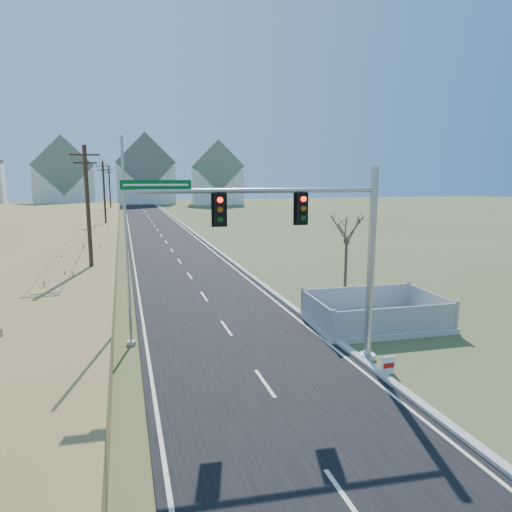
{
  "coord_description": "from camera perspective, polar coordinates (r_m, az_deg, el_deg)",
  "views": [
    {
      "loc": [
        -4.39,
        -15.95,
        7.0
      ],
      "look_at": [
        1.46,
        4.06,
        3.4
      ],
      "focal_mm": 32.0,
      "sensor_mm": 36.0,
      "label": 1
    }
  ],
  "objects": [
    {
      "name": "utility_pole_near",
      "position": [
        31.1,
        -20.22,
        4.92
      ],
      "size": [
        1.8,
        0.26,
        9.0
      ],
      "color": "#422D1E",
      "rests_on": "ground"
    },
    {
      "name": "road",
      "position": [
        66.46,
        -12.45,
        3.54
      ],
      "size": [
        8.0,
        180.0,
        0.06
      ],
      "primitive_type": "cube",
      "color": "black",
      "rests_on": "ground"
    },
    {
      "name": "condo_n",
      "position": [
        128.11,
        -13.65,
        9.79
      ],
      "size": [
        15.27,
        10.2,
        18.54
      ],
      "color": "silver",
      "rests_on": "ground"
    },
    {
      "name": "traffic_signal_mast",
      "position": [
        16.85,
        8.51,
        1.23
      ],
      "size": [
        9.26,
        1.11,
        7.39
      ],
      "rotation": [
        0.0,
        0.0,
        -0.08
      ],
      "color": "#9EA0A5",
      "rests_on": "ground"
    },
    {
      "name": "utility_pole_mid",
      "position": [
        61.03,
        -18.42,
        7.12
      ],
      "size": [
        1.8,
        0.26,
        9.0
      ],
      "color": "#422D1E",
      "rests_on": "ground"
    },
    {
      "name": "open_sign",
      "position": [
        17.46,
        16.21,
        -12.99
      ],
      "size": [
        0.53,
        0.07,
        0.66
      ],
      "rotation": [
        0.0,
        0.0,
        -0.0
      ],
      "color": "white",
      "rests_on": "ground"
    },
    {
      "name": "flagpole",
      "position": [
        19.45,
        -15.75,
        -1.13
      ],
      "size": [
        0.39,
        0.39,
        8.61
      ],
      "color": "#B7B5AD",
      "rests_on": "ground"
    },
    {
      "name": "utility_pole_far",
      "position": [
        91.0,
        -17.8,
        7.87
      ],
      "size": [
        1.8,
        0.26,
        9.0
      ],
      "color": "#422D1E",
      "rests_on": "ground"
    },
    {
      "name": "condo_ne",
      "position": [
        122.4,
        -4.88,
        9.68
      ],
      "size": [
        14.12,
        10.51,
        16.52
      ],
      "rotation": [
        0.0,
        0.0,
        -0.1
      ],
      "color": "silver",
      "rests_on": "ground"
    },
    {
      "name": "bare_tree",
      "position": [
        25.63,
        11.32,
        3.61
      ],
      "size": [
        2.02,
        2.02,
        5.36
      ],
      "color": "#4C3F33",
      "rests_on": "ground"
    },
    {
      "name": "ground",
      "position": [
        17.96,
        -0.86,
        -13.14
      ],
      "size": [
        260.0,
        260.0,
        0.0
      ],
      "primitive_type": "plane",
      "color": "#4D572A",
      "rests_on": "ground"
    },
    {
      "name": "condo_nnw",
      "position": [
        124.69,
        -22.87,
        9.01
      ],
      "size": [
        14.93,
        11.17,
        17.03
      ],
      "rotation": [
        0.0,
        0.0,
        0.07
      ],
      "color": "silver",
      "rests_on": "ground"
    },
    {
      "name": "curb",
      "position": [
        66.86,
        -8.9,
        3.74
      ],
      "size": [
        0.3,
        180.0,
        0.18
      ],
      "primitive_type": "cube",
      "color": "#B2AFA8",
      "rests_on": "ground"
    },
    {
      "name": "fence_enclosure",
      "position": [
        22.83,
        14.62,
        -7.64
      ],
      "size": [
        6.46,
        4.58,
        1.43
      ],
      "rotation": [
        0.0,
        0.0,
        -0.05
      ],
      "color": "#B7B5AD",
      "rests_on": "ground"
    }
  ]
}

